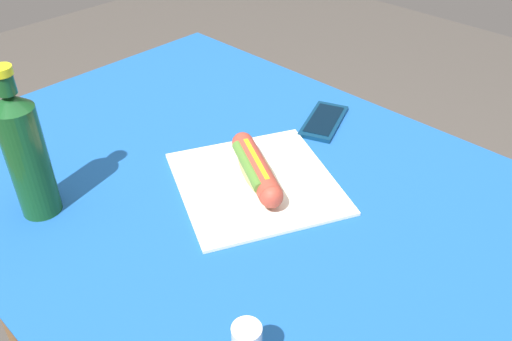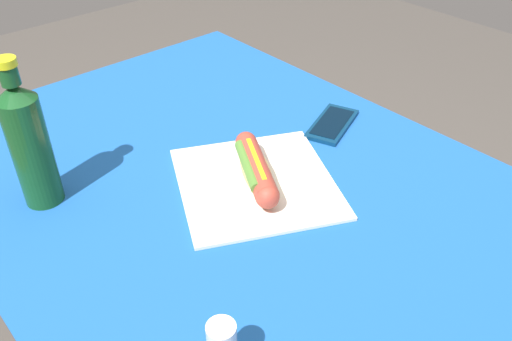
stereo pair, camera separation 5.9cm
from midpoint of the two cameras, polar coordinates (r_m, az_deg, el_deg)
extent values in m
cylinder|color=brown|center=(1.66, -3.20, -0.24)|extent=(0.07, 0.07, 0.72)
cylinder|color=brown|center=(1.45, -23.20, -10.01)|extent=(0.07, 0.07, 0.72)
cube|color=brown|center=(0.97, -0.52, -2.35)|extent=(1.13, 0.79, 0.03)
cube|color=#19519E|center=(0.96, -0.52, -1.56)|extent=(1.19, 0.85, 0.00)
cube|color=silver|center=(0.96, 1.77, -1.34)|extent=(0.37, 0.37, 0.01)
ellipsoid|color=#DBB26B|center=(0.94, 1.80, -0.02)|extent=(0.16, 0.12, 0.05)
cylinder|color=#A83D2D|center=(0.94, 1.80, 0.27)|extent=(0.17, 0.12, 0.04)
sphere|color=#A83D2D|center=(1.00, 0.61, 2.99)|extent=(0.04, 0.04, 0.04)
sphere|color=#A83D2D|center=(0.87, 3.18, -2.86)|extent=(0.04, 0.04, 0.04)
cube|color=yellow|center=(0.93, 1.83, 1.20)|extent=(0.12, 0.07, 0.00)
cylinder|color=#4C7A2D|center=(0.93, 0.94, 0.51)|extent=(0.13, 0.08, 0.02)
cube|color=#0A2D4C|center=(1.14, 9.60, 4.88)|extent=(0.12, 0.16, 0.01)
cube|color=black|center=(1.14, 9.62, 5.09)|extent=(0.10, 0.14, 0.00)
cylinder|color=#14471E|center=(0.93, -21.12, 1.79)|extent=(0.06, 0.06, 0.19)
cone|color=#14471E|center=(0.88, -22.65, 7.70)|extent=(0.06, 0.06, 0.02)
cylinder|color=#14471E|center=(0.87, -23.07, 9.28)|extent=(0.03, 0.03, 0.03)
cylinder|color=yellow|center=(0.86, -23.40, 10.52)|extent=(0.03, 0.03, 0.01)
camera|label=1|loc=(0.03, -88.20, 1.31)|focal=37.52mm
camera|label=2|loc=(0.03, 91.80, -1.31)|focal=37.52mm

